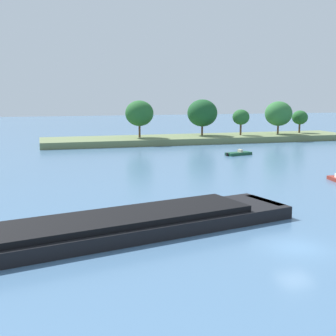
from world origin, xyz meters
The scene contains 4 objects.
ground_plane centered at (0.00, 0.00, 0.00)m, with size 400.00×400.00×0.00m, color #476B8E.
treeline_island centered at (19.74, 70.27, 2.99)m, with size 70.61×12.58×9.54m.
cargo_barge centered at (-16.38, 5.22, 0.86)m, with size 38.45×14.95×5.69m.
small_motorboat centered at (16.76, 46.74, 0.28)m, with size 5.19×2.92×1.00m.
Camera 1 is at (-17.29, -27.62, 10.88)m, focal length 48.84 mm.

